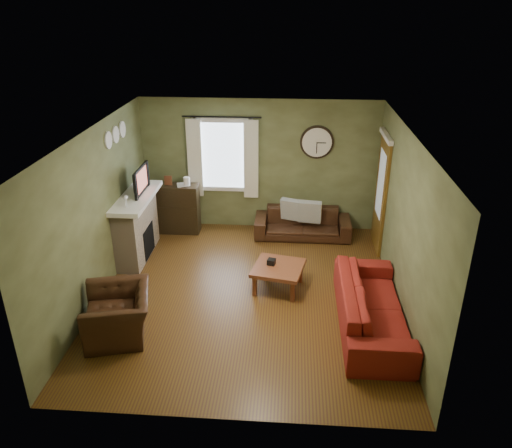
# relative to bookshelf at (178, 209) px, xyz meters

# --- Properties ---
(floor) EXTENTS (4.60, 5.20, 0.00)m
(floor) POSITION_rel_bookshelf_xyz_m (1.58, -2.22, -0.49)
(floor) COLOR #533414
(floor) RESTS_ON ground
(ceiling) EXTENTS (4.60, 5.20, 0.00)m
(ceiling) POSITION_rel_bookshelf_xyz_m (1.58, -2.22, 2.11)
(ceiling) COLOR white
(ceiling) RESTS_ON ground
(wall_left) EXTENTS (0.00, 5.20, 2.60)m
(wall_left) POSITION_rel_bookshelf_xyz_m (-0.72, -2.22, 0.81)
(wall_left) COLOR #60693E
(wall_left) RESTS_ON ground
(wall_right) EXTENTS (0.00, 5.20, 2.60)m
(wall_right) POSITION_rel_bookshelf_xyz_m (3.88, -2.22, 0.81)
(wall_right) COLOR #60693E
(wall_right) RESTS_ON ground
(wall_back) EXTENTS (4.60, 0.00, 2.60)m
(wall_back) POSITION_rel_bookshelf_xyz_m (1.58, 0.38, 0.81)
(wall_back) COLOR #60693E
(wall_back) RESTS_ON ground
(wall_front) EXTENTS (4.60, 0.00, 2.60)m
(wall_front) POSITION_rel_bookshelf_xyz_m (1.58, -4.82, 0.81)
(wall_front) COLOR #60693E
(wall_front) RESTS_ON ground
(fireplace) EXTENTS (0.40, 1.40, 1.10)m
(fireplace) POSITION_rel_bookshelf_xyz_m (-0.52, -1.07, 0.06)
(fireplace) COLOR #C1AC92
(fireplace) RESTS_ON floor
(firebox) EXTENTS (0.04, 0.60, 0.55)m
(firebox) POSITION_rel_bookshelf_xyz_m (-0.33, -1.07, -0.19)
(firebox) COLOR black
(firebox) RESTS_ON fireplace
(mantel) EXTENTS (0.58, 1.60, 0.08)m
(mantel) POSITION_rel_bookshelf_xyz_m (-0.49, -1.07, 0.65)
(mantel) COLOR white
(mantel) RESTS_ON fireplace
(tv) EXTENTS (0.08, 0.60, 0.35)m
(tv) POSITION_rel_bookshelf_xyz_m (-0.47, -0.92, 0.86)
(tv) COLOR black
(tv) RESTS_ON mantel
(tv_screen) EXTENTS (0.02, 0.62, 0.36)m
(tv_screen) POSITION_rel_bookshelf_xyz_m (-0.39, -0.92, 0.92)
(tv_screen) COLOR #994C3F
(tv_screen) RESTS_ON mantel
(medallion_left) EXTENTS (0.28, 0.28, 0.03)m
(medallion_left) POSITION_rel_bookshelf_xyz_m (-0.70, -1.42, 1.76)
(medallion_left) COLOR white
(medallion_left) RESTS_ON wall_left
(medallion_mid) EXTENTS (0.28, 0.28, 0.03)m
(medallion_mid) POSITION_rel_bookshelf_xyz_m (-0.70, -1.07, 1.76)
(medallion_mid) COLOR white
(medallion_mid) RESTS_ON wall_left
(medallion_right) EXTENTS (0.28, 0.28, 0.03)m
(medallion_right) POSITION_rel_bookshelf_xyz_m (-0.70, -0.72, 1.76)
(medallion_right) COLOR white
(medallion_right) RESTS_ON wall_left
(window_pane) EXTENTS (1.00, 0.02, 1.30)m
(window_pane) POSITION_rel_bookshelf_xyz_m (0.88, 0.36, 1.01)
(window_pane) COLOR silver
(window_pane) RESTS_ON wall_back
(curtain_rod) EXTENTS (0.03, 0.03, 1.50)m
(curtain_rod) POSITION_rel_bookshelf_xyz_m (0.88, 0.26, 1.78)
(curtain_rod) COLOR black
(curtain_rod) RESTS_ON wall_back
(curtain_left) EXTENTS (0.28, 0.04, 1.55)m
(curtain_left) POSITION_rel_bookshelf_xyz_m (0.33, 0.26, 0.96)
(curtain_left) COLOR silver
(curtain_left) RESTS_ON wall_back
(curtain_right) EXTENTS (0.28, 0.04, 1.55)m
(curtain_right) POSITION_rel_bookshelf_xyz_m (1.43, 0.26, 0.96)
(curtain_right) COLOR silver
(curtain_right) RESTS_ON wall_back
(wall_clock) EXTENTS (0.64, 0.06, 0.64)m
(wall_clock) POSITION_rel_bookshelf_xyz_m (2.68, 0.33, 1.31)
(wall_clock) COLOR white
(wall_clock) RESTS_ON wall_back
(door) EXTENTS (0.05, 0.90, 2.10)m
(door) POSITION_rel_bookshelf_xyz_m (3.85, -0.37, 0.56)
(door) COLOR brown
(door) RESTS_ON floor
(bookshelf) EXTENTS (0.83, 0.35, 0.99)m
(bookshelf) POSITION_rel_bookshelf_xyz_m (0.00, 0.00, 0.00)
(bookshelf) COLOR black
(bookshelf) RESTS_ON floor
(book) EXTENTS (0.23, 0.28, 0.02)m
(book) POSITION_rel_bookshelf_xyz_m (0.02, -0.04, 0.47)
(book) COLOR brown
(book) RESTS_ON bookshelf
(sofa_brown) EXTENTS (1.86, 0.73, 0.54)m
(sofa_brown) POSITION_rel_bookshelf_xyz_m (2.47, -0.03, -0.22)
(sofa_brown) COLOR #321C10
(sofa_brown) RESTS_ON floor
(pillow_left) EXTENTS (0.45, 0.19, 0.44)m
(pillow_left) POSITION_rel_bookshelf_xyz_m (2.59, -0.10, 0.06)
(pillow_left) COLOR #A2A8A7
(pillow_left) RESTS_ON sofa_brown
(pillow_right) EXTENTS (0.45, 0.26, 0.43)m
(pillow_right) POSITION_rel_bookshelf_xyz_m (2.25, -0.01, 0.06)
(pillow_right) COLOR #A2A8A7
(pillow_right) RESTS_ON sofa_brown
(sofa_red) EXTENTS (0.90, 2.30, 0.67)m
(sofa_red) POSITION_rel_bookshelf_xyz_m (3.41, -2.92, -0.16)
(sofa_red) COLOR maroon
(sofa_red) RESTS_ON floor
(armchair) EXTENTS (1.11, 1.20, 0.66)m
(armchair) POSITION_rel_bookshelf_xyz_m (-0.12, -3.36, -0.17)
(armchair) COLOR #321C10
(armchair) RESTS_ON floor
(coffee_table) EXTENTS (0.90, 0.90, 0.41)m
(coffee_table) POSITION_rel_bookshelf_xyz_m (2.06, -2.01, -0.29)
(coffee_table) COLOR brown
(coffee_table) RESTS_ON floor
(tissue_box) EXTENTS (0.15, 0.15, 0.09)m
(tissue_box) POSITION_rel_bookshelf_xyz_m (1.94, -1.95, -0.09)
(tissue_box) COLOR black
(tissue_box) RESTS_ON coffee_table
(wine_glass_a) EXTENTS (0.06, 0.06, 0.18)m
(wine_glass_a) POSITION_rel_bookshelf_xyz_m (-0.47, -1.59, 0.78)
(wine_glass_a) COLOR white
(wine_glass_a) RESTS_ON mantel
(wine_glass_b) EXTENTS (0.07, 0.07, 0.19)m
(wine_glass_b) POSITION_rel_bookshelf_xyz_m (-0.47, -1.57, 0.78)
(wine_glass_b) COLOR white
(wine_glass_b) RESTS_ON mantel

